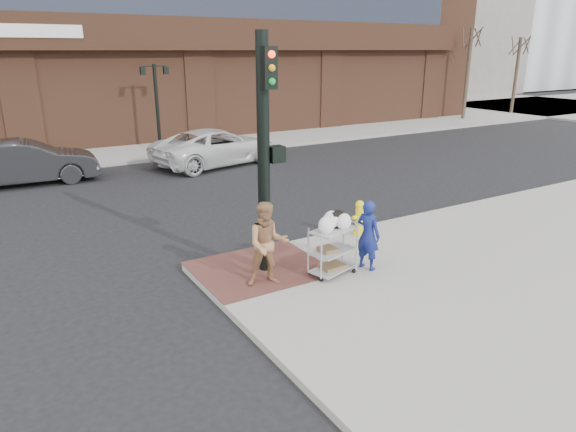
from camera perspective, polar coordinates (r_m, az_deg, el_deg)
ground at (r=11.12m, az=1.75°, el=-7.48°), size 220.00×220.00×0.00m
sidewalk_far at (r=44.48m, az=-7.27°, el=11.79°), size 65.00×36.00×0.15m
brick_curb_ramp at (r=11.48m, az=-3.22°, el=-5.79°), size 2.80×2.40×0.01m
filler_block at (r=65.11m, az=14.24°, el=21.22°), size 14.00×20.00×18.00m
bare_tree_a at (r=38.62m, az=19.80°, el=19.22°), size 1.80×1.80×7.20m
bare_tree_b at (r=43.65m, az=24.49°, el=17.82°), size 1.80×1.80×6.70m
lamp_post at (r=25.62m, az=-14.41°, el=12.62°), size 1.32×0.22×4.00m
traffic_signal_pole at (r=10.64m, az=-2.56°, el=7.41°), size 0.61×0.51×5.00m
woman_blue at (r=11.32m, az=8.88°, el=-2.09°), size 0.53×0.66×1.57m
pedestrian_tan at (r=10.40m, az=-2.27°, el=-3.14°), size 1.03×0.92×1.77m
sedan_dark at (r=21.33m, az=-27.09°, el=5.32°), size 5.09×2.07×1.64m
minivan_white at (r=22.54m, az=-7.98°, el=7.62°), size 6.07×3.77×1.57m
utility_cart at (r=11.00m, az=5.00°, el=-3.41°), size 1.12×0.82×1.39m
fire_hydrant at (r=13.50m, az=7.93°, el=-0.13°), size 0.43×0.30×0.92m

